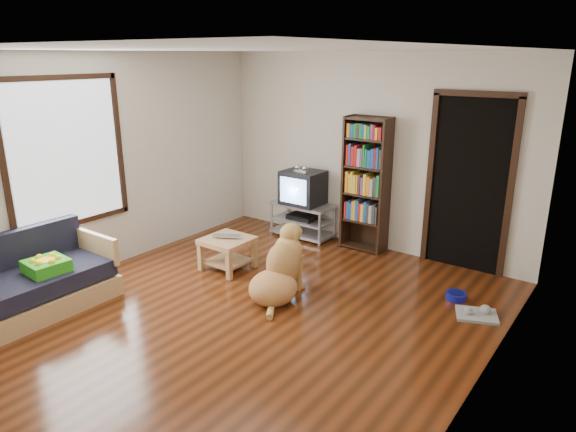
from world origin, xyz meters
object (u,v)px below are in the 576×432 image
Objects in this scene: dog_bowl at (456,296)px; dog at (280,271)px; bookshelf at (366,177)px; sofa at (22,290)px; tv_stand at (303,219)px; laptop at (225,238)px; green_cushion at (46,266)px; grey_rag at (477,315)px; crt_tv at (304,187)px; coffee_table at (227,247)px.

dog_bowl is 1.94m from dog.
dog is at bearing -90.94° from bookshelf.
sofa is at bearing -135.48° from dog.
dog_bowl is 0.24× the size of tv_stand.
laptop reaches higher than dog_bowl.
green_cushion is at bearing -141.15° from dog_bowl.
tv_stand is 3.76m from sofa.
sofa reaches higher than dog_bowl.
sofa is at bearing -117.32° from bookshelf.
tv_stand is at bearing 161.35° from grey_rag.
dog_bowl is 4.56m from sofa.
crt_tv reaches higher than dog.
green_cushion reaches higher than coffee_table.
grey_rag is 0.41× the size of dog.
laptop is 0.19× the size of bookshelf.
dog_bowl is at bearing 140.19° from grey_rag.
tv_stand is 0.92× the size of dog.
coffee_table is (-1.03, -1.63, -0.72)m from bookshelf.
laptop is 2.76m from dog_bowl.
laptop is at bearing 71.48° from green_cushion.
bookshelf is at bearing 67.04° from green_cushion.
coffee_table is at bearing -92.80° from tv_stand.
tv_stand is 0.50× the size of bookshelf.
crt_tv is at bearing -175.68° from bookshelf.
grey_rag is at bearing -19.05° from crt_tv.
green_cushion is 3.52m from tv_stand.
crt_tv is 2.06m from dog.
bookshelf is (1.80, 3.50, 0.52)m from green_cushion.
green_cushion is 3.97m from bookshelf.
laptop is at bearing -168.05° from grey_rag.
laptop is 0.19× the size of sofa.
dog reaches higher than laptop.
tv_stand is (-2.52, 0.70, 0.23)m from dog_bowl.
green_cushion is 1.11× the size of laptop.
laptop is 2.98m from grey_rag.
grey_rag is 0.69× the size of crt_tv.
bookshelf is (0.95, 0.09, 0.73)m from tv_stand.
dog_bowl is at bearing 43.07° from green_cushion.
tv_stand is at bearing 117.46° from dog.
grey_rag is at bearing 11.38° from coffee_table.
tv_stand is at bearing 164.44° from dog_bowl.
laptop is 0.14m from coffee_table.
dog is (1.77, 1.64, -0.18)m from green_cushion.
dog is at bearing -156.64° from grey_rag.
green_cushion is 2.01m from laptop.
dog_bowl is 0.40× the size of coffee_table.
bookshelf is (-1.87, 1.04, 0.99)m from grey_rag.
green_cushion is at bearing -146.13° from grey_rag.
laptop is 1.62m from crt_tv.
green_cushion is at bearing -137.15° from dog.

